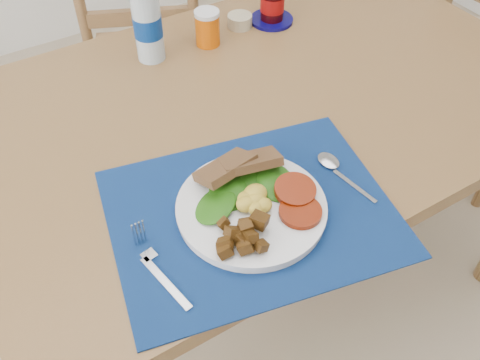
{
  "coord_description": "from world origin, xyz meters",
  "views": [
    {
      "loc": [
        -0.58,
        -0.63,
        1.51
      ],
      "look_at": [
        -0.23,
        -0.05,
        0.8
      ],
      "focal_mm": 40.0,
      "sensor_mm": 36.0,
      "label": 1
    }
  ],
  "objects_px": {
    "water_bottle": "(147,20)",
    "juice_glass": "(207,29)",
    "breakfast_plate": "(250,208)",
    "chair_far": "(144,36)",
    "jam_on_saucer": "(272,5)"
  },
  "relations": [
    {
      "from": "juice_glass",
      "to": "breakfast_plate",
      "type": "bearing_deg",
      "value": -111.74
    },
    {
      "from": "chair_far",
      "to": "jam_on_saucer",
      "type": "xyz_separation_m",
      "value": [
        0.22,
        -0.44,
        0.25
      ]
    },
    {
      "from": "breakfast_plate",
      "to": "juice_glass",
      "type": "bearing_deg",
      "value": 67.08
    },
    {
      "from": "chair_far",
      "to": "juice_glass",
      "type": "height_order",
      "value": "chair_far"
    },
    {
      "from": "water_bottle",
      "to": "juice_glass",
      "type": "xyz_separation_m",
      "value": [
        0.15,
        -0.02,
        -0.06
      ]
    },
    {
      "from": "chair_far",
      "to": "juice_glass",
      "type": "distance_m",
      "value": 0.51
    },
    {
      "from": "chair_far",
      "to": "juice_glass",
      "type": "bearing_deg",
      "value": 115.41
    },
    {
      "from": "breakfast_plate",
      "to": "juice_glass",
      "type": "relative_size",
      "value": 3.15
    },
    {
      "from": "water_bottle",
      "to": "jam_on_saucer",
      "type": "distance_m",
      "value": 0.37
    },
    {
      "from": "water_bottle",
      "to": "breakfast_plate",
      "type": "bearing_deg",
      "value": -96.82
    },
    {
      "from": "breakfast_plate",
      "to": "juice_glass",
      "type": "height_order",
      "value": "juice_glass"
    },
    {
      "from": "juice_glass",
      "to": "jam_on_saucer",
      "type": "distance_m",
      "value": 0.21
    },
    {
      "from": "jam_on_saucer",
      "to": "chair_far",
      "type": "bearing_deg",
      "value": 116.35
    },
    {
      "from": "breakfast_plate",
      "to": "juice_glass",
      "type": "distance_m",
      "value": 0.6
    },
    {
      "from": "water_bottle",
      "to": "jam_on_saucer",
      "type": "xyz_separation_m",
      "value": [
        0.36,
        -0.01,
        -0.06
      ]
    }
  ]
}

